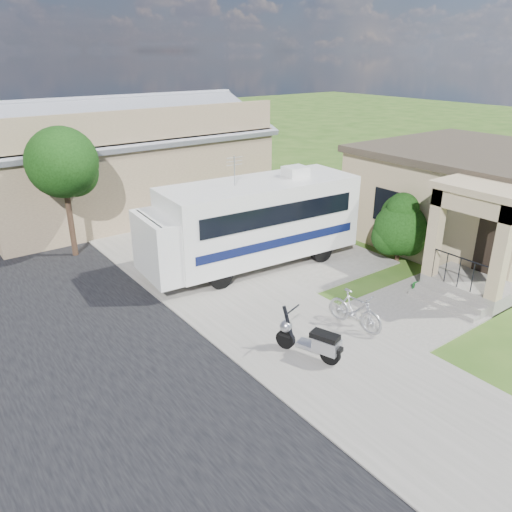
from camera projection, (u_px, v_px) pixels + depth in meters
ground at (326, 324)px, 13.46m from camera, size 120.00×120.00×0.00m
sidewalk_slab at (136, 231)px, 20.31m from camera, size 4.00×80.00×0.06m
driveway_slab at (268, 259)px, 17.62m from camera, size 7.00×6.00×0.05m
walk_slab at (426, 306)px, 14.37m from camera, size 4.00×3.00×0.05m
house at (473, 196)px, 18.75m from camera, size 9.47×7.80×3.54m
warehouse at (117, 164)px, 23.06m from camera, size 12.50×8.40×5.04m
street_tree_a at (65, 165)px, 16.89m from camera, size 2.44×2.40×4.58m
street_tree_b at (0, 128)px, 24.26m from camera, size 2.44×2.40×4.73m
motorhome at (253, 220)px, 16.57m from camera, size 7.56×2.87×3.80m
shrub at (400, 226)px, 17.14m from camera, size 2.01×1.92×2.46m
scooter at (312, 341)px, 11.75m from camera, size 0.88×1.69×1.14m
bicycle at (355, 312)px, 13.06m from camera, size 0.66×1.73×1.01m
garden_hose at (419, 288)px, 15.31m from camera, size 0.42×0.42×0.19m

